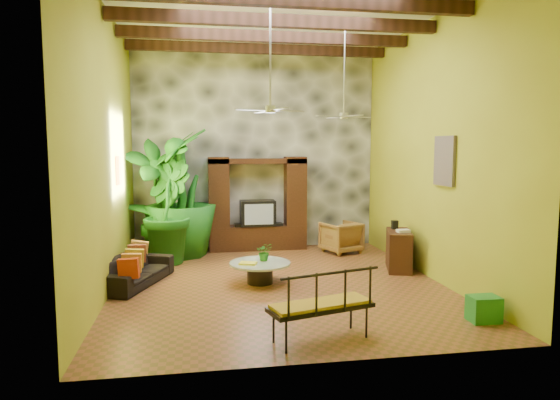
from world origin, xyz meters
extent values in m
plane|color=brown|center=(0.00, 0.00, 0.00)|extent=(7.00, 7.00, 0.00)
cube|color=silver|center=(0.00, 0.00, 5.00)|extent=(6.00, 7.00, 0.02)
cube|color=olive|center=(0.00, 3.50, 2.50)|extent=(6.00, 0.02, 5.00)
cube|color=olive|center=(-3.00, 0.00, 2.50)|extent=(0.02, 7.00, 5.00)
cube|color=olive|center=(3.00, 0.00, 2.50)|extent=(0.02, 7.00, 5.00)
cube|color=#313438|center=(0.00, 3.44, 2.50)|extent=(5.98, 0.10, 4.98)
cube|color=black|center=(0.00, -1.30, 4.78)|extent=(5.95, 0.16, 0.22)
cube|color=black|center=(0.00, 0.00, 4.78)|extent=(5.95, 0.16, 0.22)
cube|color=black|center=(0.00, 1.30, 4.78)|extent=(5.95, 0.16, 0.22)
cube|color=black|center=(0.00, 2.60, 4.78)|extent=(5.95, 0.16, 0.22)
cube|color=black|center=(0.00, 3.14, 0.30)|extent=(2.40, 0.50, 0.60)
cube|color=black|center=(-0.95, 3.14, 1.30)|extent=(0.50, 0.48, 2.00)
cube|color=black|center=(0.95, 3.14, 1.30)|extent=(0.50, 0.48, 2.00)
cube|color=black|center=(0.00, 3.14, 2.20)|extent=(2.40, 0.48, 0.12)
cube|color=black|center=(0.00, 3.12, 0.92)|extent=(0.85, 0.52, 0.62)
cube|color=#8C99A8|center=(0.00, 2.85, 0.92)|extent=(0.70, 0.02, 0.50)
cylinder|color=#AFAFB4|center=(-0.20, -0.40, 4.10)|extent=(0.04, 0.04, 1.80)
cylinder|color=#AFAFB4|center=(-0.20, -0.40, 3.20)|extent=(0.18, 0.18, 0.12)
cube|color=#AFAFB4|center=(0.15, -0.31, 3.18)|extent=(0.58, 0.26, 0.01)
cube|color=#AFAFB4|center=(-0.29, -0.05, 3.18)|extent=(0.26, 0.58, 0.01)
cube|color=#AFAFB4|center=(-0.55, -0.49, 3.18)|extent=(0.58, 0.26, 0.01)
cube|color=#AFAFB4|center=(-0.11, -0.75, 3.18)|extent=(0.26, 0.58, 0.01)
cylinder|color=#AFAFB4|center=(1.60, 1.20, 4.10)|extent=(0.04, 0.04, 1.80)
cylinder|color=#AFAFB4|center=(1.60, 1.20, 3.20)|extent=(0.18, 0.18, 0.12)
cube|color=#AFAFB4|center=(1.95, 1.29, 3.18)|extent=(0.58, 0.26, 0.01)
cube|color=#AFAFB4|center=(1.51, 1.55, 3.18)|extent=(0.26, 0.58, 0.01)
cube|color=#AFAFB4|center=(1.25, 1.11, 3.18)|extent=(0.58, 0.26, 0.01)
cube|color=#AFAFB4|center=(1.69, 0.85, 3.18)|extent=(0.26, 0.58, 0.01)
cube|color=orange|center=(-2.96, 1.00, 2.10)|extent=(0.06, 0.32, 0.55)
cube|color=#254D88|center=(2.96, -0.60, 2.30)|extent=(0.06, 0.70, 0.90)
imported|color=black|center=(-2.65, 0.36, 0.28)|extent=(1.37, 2.03, 0.55)
imported|color=olive|center=(1.95, 2.44, 0.37)|extent=(1.04, 1.05, 0.75)
imported|color=#195C18|center=(-2.37, 2.51, 1.37)|extent=(1.74, 1.56, 2.74)
imported|color=#185D1C|center=(-2.16, 2.09, 1.15)|extent=(1.28, 1.46, 2.30)
imported|color=#1B691C|center=(-1.87, 2.72, 1.48)|extent=(1.92, 1.92, 2.96)
cylinder|color=black|center=(-0.34, 0.06, 0.18)|extent=(0.48, 0.48, 0.36)
cylinder|color=silver|center=(-0.34, 0.06, 0.38)|extent=(1.14, 1.14, 0.04)
imported|color=#226B1C|center=(-0.23, 0.18, 0.57)|extent=(0.32, 0.28, 0.34)
cube|color=yellow|center=(-0.57, -0.05, 0.42)|extent=(0.37, 0.31, 0.03)
cube|color=black|center=(0.11, -2.82, 0.45)|extent=(1.49, 0.84, 0.06)
cube|color=#B68A1F|center=(0.11, -2.82, 0.49)|extent=(1.41, 0.77, 0.06)
cube|color=black|center=(0.11, -3.07, 0.72)|extent=(1.37, 0.42, 0.54)
cube|color=#3D1D13|center=(2.65, 0.62, 0.41)|extent=(0.75, 1.11, 0.82)
cube|color=#1F7737|center=(2.65, -2.52, 0.19)|extent=(0.44, 0.34, 0.38)
camera|label=1|loc=(-1.48, -9.03, 2.57)|focal=32.00mm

